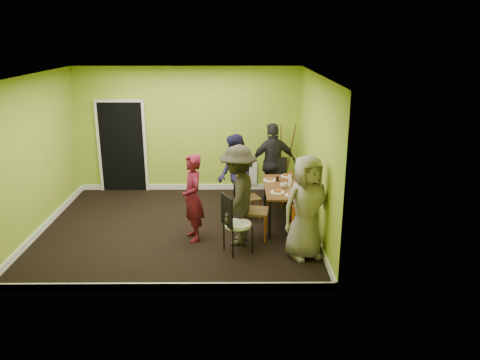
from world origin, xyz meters
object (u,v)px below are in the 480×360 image
Objects in this scene: blue_bottle at (302,187)px; person_left_far at (235,177)px; thermos at (290,179)px; orange_bottle at (284,180)px; person_back_end at (273,163)px; person_front_end at (307,207)px; person_left_near at (238,195)px; chair_bentwood at (234,221)px; chair_front_end at (301,225)px; easel at (280,160)px; chair_left_far at (245,194)px; person_standing at (193,198)px; dining_table at (288,189)px; chair_left_near at (250,205)px; chair_back_end at (277,171)px.

person_left_far reaches higher than blue_bottle.
thermos is 2.81× the size of orange_bottle.
person_back_end reaches higher than blue_bottle.
person_front_end is at bearing 13.66° from person_left_far.
person_front_end is at bearing 79.05° from person_left_near.
chair_bentwood is 2.62m from person_back_end.
easel is at bearing 95.87° from chair_front_end.
chair_front_end is at bearing 10.70° from chair_left_far.
thermos is (0.05, -1.63, 0.06)m from easel.
chair_left_far is 0.60× the size of person_standing.
person_left_near is (-0.14, -1.05, 0.35)m from chair_left_far.
dining_table is 0.85m from chair_left_far.
person_front_end is at bearing 58.29° from chair_left_near.
orange_bottle is 1.91m from person_standing.
easel reaches higher than chair_left_far.
chair_back_end is at bearing 93.95° from orange_bottle.
chair_left_near is at bearing 61.82° from person_back_end.
person_standing is at bearing -152.38° from chair_bentwood.
person_left_far reaches higher than chair_bentwood.
chair_bentwood is at bearing 59.34° from person_back_end.
blue_bottle is (0.11, 0.85, 0.37)m from chair_front_end.
chair_left_near is 1.25× the size of chair_front_end.
person_front_end reaches higher than chair_front_end.
person_left_near is at bearing 132.59° from person_front_end.
person_left_near reaches higher than blue_bottle.
person_left_far is at bearing 35.17° from person_back_end.
person_standing is at bearing -77.27° from chair_left_near.
person_standing is (-1.60, -1.81, 0.06)m from chair_back_end.
person_left_far reaches higher than person_standing.
thermos is at bearing 60.65° from dining_table.
person_front_end is (1.86, -0.69, 0.08)m from person_standing.
easel is (-0.10, 2.92, 0.32)m from chair_front_end.
thermos is 0.14× the size of person_standing.
easel is 7.39× the size of thermos.
blue_bottle reaches higher than dining_table.
easel reaches higher than thermos.
chair_back_end is at bearing 102.51° from blue_bottle.
easel is 0.99× the size of person_left_far.
chair_front_end reaches higher than dining_table.
easel is at bearing -125.15° from person_back_end.
person_left_near is 1.02× the size of person_back_end.
easel is (0.79, 1.48, 0.28)m from chair_left_far.
chair_left_far is 4.20× the size of thermos.
orange_bottle is (0.95, 1.47, 0.23)m from chair_bentwood.
chair_left_far is 1.69m from chair_front_end.
blue_bottle is at bearing 65.29° from person_front_end.
person_back_end is at bearing 101.18° from thermos.
chair_back_end is 0.87m from orange_bottle.
person_front_end is (1.15, -0.16, 0.29)m from chair_bentwood.
chair_back_end reaches higher than chair_left_far.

